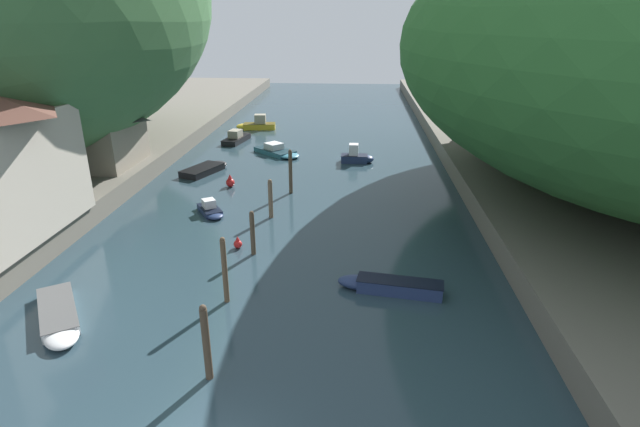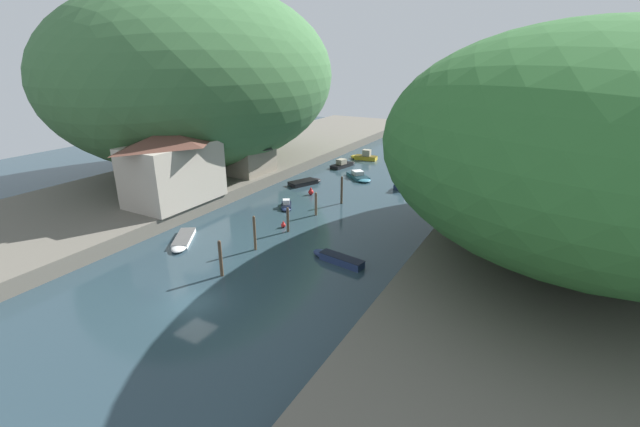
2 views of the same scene
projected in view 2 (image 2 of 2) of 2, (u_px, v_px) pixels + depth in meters
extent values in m
plane|color=#283D47|center=(357.00, 196.00, 57.16)|extent=(130.00, 130.00, 0.00)
cube|color=#666056|center=(220.00, 169.00, 67.88)|extent=(22.00, 120.00, 1.53)
cube|color=#666056|center=(560.00, 224.00, 45.92)|extent=(22.00, 120.00, 1.53)
ellipsoid|color=#3D6B3D|center=(205.00, 77.00, 63.11)|extent=(34.13, 47.78, 26.20)
ellipsoid|color=#2D662D|center=(595.00, 134.00, 37.78)|extent=(35.13, 49.18, 19.33)
cube|color=#B2A899|center=(173.00, 173.00, 49.40)|extent=(6.68, 10.35, 6.81)
pyramid|color=brown|center=(169.00, 136.00, 47.90)|extent=(7.21, 11.18, 1.74)
cube|color=gray|center=(243.00, 159.00, 62.54)|extent=(7.40, 6.72, 3.79)
pyramid|color=#4C4C51|center=(242.00, 143.00, 61.69)|extent=(7.99, 7.25, 1.03)
cube|color=gray|center=(520.00, 180.00, 53.93)|extent=(6.41, 7.96, 2.91)
pyramid|color=brown|center=(523.00, 162.00, 53.12)|extent=(6.92, 8.60, 1.74)
cube|color=navy|center=(403.00, 188.00, 59.73)|extent=(2.53, 1.41, 0.69)
ellipsoid|color=navy|center=(412.00, 189.00, 59.14)|extent=(1.27, 1.32, 0.69)
cube|color=black|center=(404.00, 185.00, 59.61)|extent=(2.58, 1.44, 0.03)
cube|color=silver|center=(403.00, 181.00, 59.46)|extent=(0.89, 0.98, 1.10)
cube|color=teal|center=(358.00, 176.00, 65.68)|extent=(4.70, 4.55, 0.44)
ellipsoid|color=teal|center=(364.00, 180.00, 63.71)|extent=(2.99, 2.98, 0.44)
cube|color=#132A33|center=(358.00, 175.00, 65.60)|extent=(4.79, 4.64, 0.03)
cube|color=silver|center=(358.00, 173.00, 65.62)|extent=(2.14, 2.14, 0.63)
cube|color=navy|center=(342.00, 260.00, 38.69)|extent=(4.41, 1.77, 0.68)
ellipsoid|color=navy|center=(323.00, 254.00, 39.93)|extent=(2.28, 1.39, 0.68)
cube|color=black|center=(342.00, 257.00, 38.56)|extent=(4.50, 1.81, 0.03)
cube|color=gold|center=(366.00, 158.00, 76.84)|extent=(4.02, 2.08, 0.67)
ellipsoid|color=gold|center=(356.00, 157.00, 77.55)|extent=(2.09, 1.78, 0.67)
cube|color=#4C3E0E|center=(366.00, 156.00, 76.72)|extent=(4.10, 2.12, 0.03)
cube|color=#9E937F|center=(367.00, 153.00, 76.48)|extent=(1.47, 1.31, 1.14)
cube|color=white|center=(184.00, 238.00, 43.55)|extent=(3.77, 4.56, 0.47)
ellipsoid|color=white|center=(179.00, 248.00, 41.47)|extent=(2.45, 2.66, 0.47)
cube|color=#525252|center=(184.00, 236.00, 43.47)|extent=(3.84, 4.65, 0.03)
cube|color=navy|center=(286.00, 206.00, 53.01)|extent=(2.34, 2.72, 0.37)
ellipsoid|color=navy|center=(286.00, 209.00, 51.85)|extent=(1.62, 1.65, 0.37)
cube|color=black|center=(286.00, 204.00, 52.94)|extent=(2.38, 2.78, 0.03)
cube|color=silver|center=(286.00, 202.00, 52.90)|extent=(1.17, 1.18, 0.63)
cube|color=black|center=(303.00, 183.00, 62.17)|extent=(3.37, 4.55, 0.55)
ellipsoid|color=black|center=(314.00, 180.00, 63.37)|extent=(2.49, 2.61, 0.55)
cube|color=black|center=(303.00, 181.00, 62.07)|extent=(3.44, 4.65, 0.03)
cube|color=black|center=(342.00, 166.00, 71.78)|extent=(2.48, 4.61, 0.53)
ellipsoid|color=black|center=(350.00, 163.00, 73.35)|extent=(1.98, 2.45, 0.53)
cube|color=black|center=(342.00, 164.00, 71.68)|extent=(2.53, 4.71, 0.03)
cube|color=#9E937F|center=(341.00, 162.00, 71.44)|extent=(1.44, 1.73, 0.85)
cylinder|color=#4C3D2D|center=(221.00, 259.00, 36.15)|extent=(0.30, 0.30, 3.14)
sphere|color=#4C3D2D|center=(219.00, 242.00, 35.58)|extent=(0.27, 0.27, 0.27)
cylinder|color=brown|center=(255.00, 234.00, 41.00)|extent=(0.27, 0.27, 3.34)
sphere|color=brown|center=(254.00, 217.00, 40.40)|extent=(0.24, 0.24, 0.24)
cylinder|color=#4C3D2D|center=(288.00, 220.00, 45.36)|extent=(0.28, 0.28, 2.58)
sphere|color=#4C3D2D|center=(288.00, 208.00, 44.89)|extent=(0.25, 0.25, 0.25)
cylinder|color=brown|center=(316.00, 205.00, 50.05)|extent=(0.31, 0.31, 2.62)
sphere|color=brown|center=(316.00, 193.00, 49.57)|extent=(0.28, 0.28, 0.28)
cylinder|color=#4C3D2D|center=(342.00, 191.00, 53.87)|extent=(0.29, 0.29, 3.38)
sphere|color=#4C3D2D|center=(342.00, 177.00, 53.25)|extent=(0.26, 0.26, 0.26)
sphere|color=red|center=(283.00, 225.00, 46.83)|extent=(0.52, 0.52, 0.52)
cone|color=red|center=(283.00, 222.00, 46.69)|extent=(0.26, 0.26, 0.26)
sphere|color=red|center=(311.00, 192.00, 57.70)|extent=(0.72, 0.72, 0.72)
cone|color=red|center=(311.00, 188.00, 57.51)|extent=(0.36, 0.36, 0.36)
cylinder|color=#282D3D|center=(195.00, 197.00, 50.74)|extent=(0.13, 0.13, 0.85)
cylinder|color=#282D3D|center=(196.00, 196.00, 50.90)|extent=(0.13, 0.13, 0.85)
cube|color=#2D2D33|center=(195.00, 191.00, 50.56)|extent=(0.27, 0.41, 0.62)
sphere|color=tan|center=(195.00, 187.00, 50.41)|extent=(0.22, 0.22, 0.22)
cylinder|color=#282D3D|center=(167.00, 209.00, 46.59)|extent=(0.13, 0.13, 0.85)
cylinder|color=#282D3D|center=(169.00, 209.00, 46.72)|extent=(0.13, 0.13, 0.85)
cube|color=#B2231E|center=(167.00, 203.00, 46.40)|extent=(0.28, 0.41, 0.62)
sphere|color=beige|center=(167.00, 199.00, 46.25)|extent=(0.22, 0.22, 0.22)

